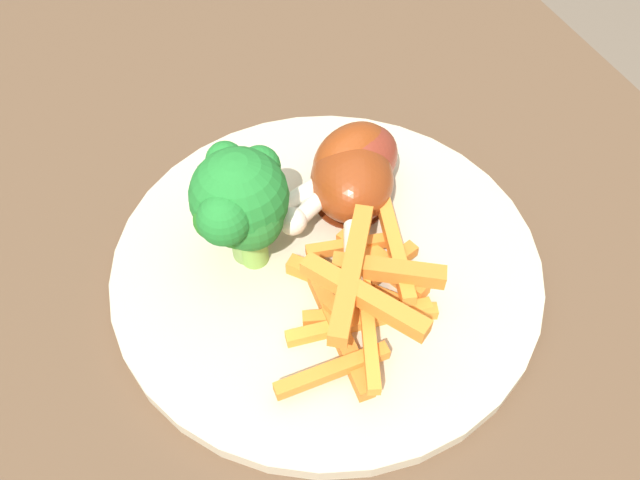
{
  "coord_description": "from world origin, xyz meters",
  "views": [
    {
      "loc": [
        -0.18,
        0.09,
        1.09
      ],
      "look_at": [
        0.05,
        0.0,
        0.77
      ],
      "focal_mm": 34.91,
      "sensor_mm": 36.0,
      "label": 1
    }
  ],
  "objects_px": {
    "broccoli_floret_back": "(248,217)",
    "carrot_fries_pile": "(365,289)",
    "broccoli_floret_middle": "(239,195)",
    "broccoli_floret_front": "(241,210)",
    "dining_table": "(348,402)",
    "chicken_drumstick_near": "(354,166)",
    "chicken_drumstick_extra": "(348,162)",
    "dinner_plate": "(320,264)",
    "chicken_drumstick_far": "(352,185)"
  },
  "relations": [
    {
      "from": "chicken_drumstick_near",
      "to": "carrot_fries_pile",
      "type": "bearing_deg",
      "value": 161.37
    },
    {
      "from": "broccoli_floret_middle",
      "to": "broccoli_floret_back",
      "type": "distance_m",
      "value": 0.01
    },
    {
      "from": "broccoli_floret_middle",
      "to": "broccoli_floret_back",
      "type": "xyz_separation_m",
      "value": [
        -0.01,
        -0.0,
        -0.01
      ]
    },
    {
      "from": "broccoli_floret_back",
      "to": "carrot_fries_pile",
      "type": "relative_size",
      "value": 0.48
    },
    {
      "from": "chicken_drumstick_far",
      "to": "dinner_plate",
      "type": "bearing_deg",
      "value": 133.97
    },
    {
      "from": "dining_table",
      "to": "carrot_fries_pile",
      "type": "relative_size",
      "value": 8.64
    },
    {
      "from": "dining_table",
      "to": "carrot_fries_pile",
      "type": "distance_m",
      "value": 0.15
    },
    {
      "from": "broccoli_floret_middle",
      "to": "chicken_drumstick_near",
      "type": "xyz_separation_m",
      "value": [
        0.02,
        -0.09,
        -0.03
      ]
    },
    {
      "from": "chicken_drumstick_near",
      "to": "chicken_drumstick_far",
      "type": "bearing_deg",
      "value": 152.49
    },
    {
      "from": "dinner_plate",
      "to": "broccoli_floret_middle",
      "type": "bearing_deg",
      "value": 57.41
    },
    {
      "from": "broccoli_floret_middle",
      "to": "chicken_drumstick_near",
      "type": "relative_size",
      "value": 0.73
    },
    {
      "from": "carrot_fries_pile",
      "to": "chicken_drumstick_near",
      "type": "relative_size",
      "value": 1.19
    },
    {
      "from": "broccoli_floret_middle",
      "to": "carrot_fries_pile",
      "type": "relative_size",
      "value": 0.61
    },
    {
      "from": "chicken_drumstick_extra",
      "to": "broccoli_floret_front",
      "type": "bearing_deg",
      "value": 111.35
    },
    {
      "from": "dinner_plate",
      "to": "chicken_drumstick_near",
      "type": "bearing_deg",
      "value": -41.26
    },
    {
      "from": "broccoli_floret_front",
      "to": "chicken_drumstick_near",
      "type": "relative_size",
      "value": 0.62
    },
    {
      "from": "broccoli_floret_back",
      "to": "chicken_drumstick_far",
      "type": "height_order",
      "value": "broccoli_floret_back"
    },
    {
      "from": "broccoli_floret_front",
      "to": "carrot_fries_pile",
      "type": "bearing_deg",
      "value": -138.47
    },
    {
      "from": "chicken_drumstick_extra",
      "to": "chicken_drumstick_near",
      "type": "bearing_deg",
      "value": -136.39
    },
    {
      "from": "chicken_drumstick_near",
      "to": "chicken_drumstick_far",
      "type": "height_order",
      "value": "same"
    },
    {
      "from": "dining_table",
      "to": "dinner_plate",
      "type": "bearing_deg",
      "value": 5.45
    },
    {
      "from": "broccoli_floret_front",
      "to": "broccoli_floret_middle",
      "type": "distance_m",
      "value": 0.01
    },
    {
      "from": "broccoli_floret_front",
      "to": "broccoli_floret_middle",
      "type": "bearing_deg",
      "value": -11.26
    },
    {
      "from": "chicken_drumstick_extra",
      "to": "broccoli_floret_middle",
      "type": "bearing_deg",
      "value": 107.9
    },
    {
      "from": "broccoli_floret_back",
      "to": "broccoli_floret_middle",
      "type": "bearing_deg",
      "value": 8.03
    },
    {
      "from": "broccoli_floret_back",
      "to": "chicken_drumstick_far",
      "type": "bearing_deg",
      "value": -76.42
    },
    {
      "from": "dining_table",
      "to": "chicken_drumstick_near",
      "type": "bearing_deg",
      "value": -21.82
    },
    {
      "from": "carrot_fries_pile",
      "to": "chicken_drumstick_extra",
      "type": "bearing_deg",
      "value": -16.21
    },
    {
      "from": "chicken_drumstick_far",
      "to": "chicken_drumstick_extra",
      "type": "height_order",
      "value": "chicken_drumstick_extra"
    },
    {
      "from": "dinner_plate",
      "to": "chicken_drumstick_far",
      "type": "relative_size",
      "value": 2.22
    },
    {
      "from": "dinner_plate",
      "to": "broccoli_floret_back",
      "type": "distance_m",
      "value": 0.07
    },
    {
      "from": "dinner_plate",
      "to": "carrot_fries_pile",
      "type": "relative_size",
      "value": 2.16
    },
    {
      "from": "chicken_drumstick_extra",
      "to": "chicken_drumstick_far",
      "type": "bearing_deg",
      "value": 165.82
    },
    {
      "from": "chicken_drumstick_near",
      "to": "broccoli_floret_front",
      "type": "bearing_deg",
      "value": 108.61
    },
    {
      "from": "dinner_plate",
      "to": "chicken_drumstick_far",
      "type": "distance_m",
      "value": 0.06
    },
    {
      "from": "broccoli_floret_front",
      "to": "broccoli_floret_middle",
      "type": "relative_size",
      "value": 0.85
    },
    {
      "from": "carrot_fries_pile",
      "to": "chicken_drumstick_extra",
      "type": "xyz_separation_m",
      "value": [
        0.1,
        -0.03,
        0.01
      ]
    },
    {
      "from": "dinner_plate",
      "to": "broccoli_floret_middle",
      "type": "relative_size",
      "value": 3.53
    },
    {
      "from": "chicken_drumstick_near",
      "to": "chicken_drumstick_extra",
      "type": "distance_m",
      "value": 0.01
    },
    {
      "from": "carrot_fries_pile",
      "to": "chicken_drumstick_extra",
      "type": "relative_size",
      "value": 1.2
    },
    {
      "from": "broccoli_floret_front",
      "to": "dinner_plate",
      "type": "bearing_deg",
      "value": -115.67
    },
    {
      "from": "broccoli_floret_middle",
      "to": "chicken_drumstick_far",
      "type": "xyz_separation_m",
      "value": [
        0.01,
        -0.08,
        -0.03
      ]
    },
    {
      "from": "chicken_drumstick_near",
      "to": "chicken_drumstick_extra",
      "type": "height_order",
      "value": "chicken_drumstick_extra"
    },
    {
      "from": "broccoli_floret_front",
      "to": "chicken_drumstick_near",
      "type": "bearing_deg",
      "value": -71.39
    },
    {
      "from": "chicken_drumstick_extra",
      "to": "carrot_fries_pile",
      "type": "bearing_deg",
      "value": 163.79
    },
    {
      "from": "dinner_plate",
      "to": "broccoli_floret_middle",
      "type": "xyz_separation_m",
      "value": [
        0.03,
        0.04,
        0.06
      ]
    },
    {
      "from": "chicken_drumstick_far",
      "to": "broccoli_floret_front",
      "type": "bearing_deg",
      "value": 99.95
    },
    {
      "from": "dinner_plate",
      "to": "chicken_drumstick_extra",
      "type": "bearing_deg",
      "value": -37.22
    },
    {
      "from": "broccoli_floret_middle",
      "to": "broccoli_floret_front",
      "type": "bearing_deg",
      "value": 168.74
    },
    {
      "from": "dinner_plate",
      "to": "chicken_drumstick_extra",
      "type": "relative_size",
      "value": 2.59
    }
  ]
}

